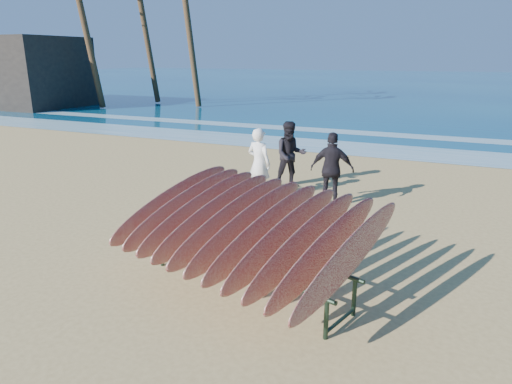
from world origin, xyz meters
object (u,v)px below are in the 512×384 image
Objects in this scene: surfboard_rack at (247,227)px; person_dark_b at (332,169)px; person_dark_a at (290,155)px; building at (9,72)px; person_white at (259,164)px.

surfboard_rack is 4.14m from person_dark_b.
person_dark_a is 25.77m from building.
person_dark_b is at bearing 105.35° from surfboard_rack.
surfboard_rack is 4.26m from person_white.
person_dark_a is 1.02× the size of person_dark_b.
surfboard_rack is at bearing -33.38° from building.
person_dark_a is at bearing -94.20° from person_white.
building is (-24.48, 16.13, 1.22)m from surfboard_rack.
person_dark_b is 0.17× the size of building.
building is (-24.56, 11.99, 1.34)m from person_dark_b.
person_white is at bearing -0.53° from person_dark_b.
person_dark_a is (-1.22, 5.12, -0.11)m from surfboard_rack.
person_dark_a reaches higher than person_dark_b.
person_dark_b is (1.30, -0.98, -0.02)m from person_dark_a.
surfboard_rack is 5.26m from person_dark_a.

